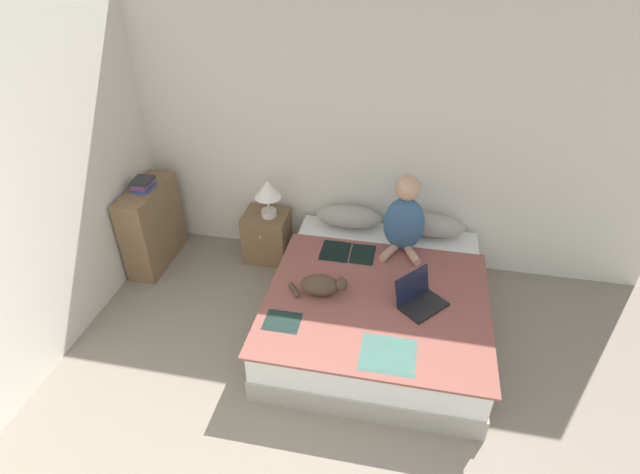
# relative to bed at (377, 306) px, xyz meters

# --- Properties ---
(wall_back) EXTENTS (5.24, 0.05, 2.55)m
(wall_back) POSITION_rel_bed_xyz_m (-0.28, 1.04, 1.05)
(wall_back) COLOR beige
(wall_back) RESTS_ON ground_plane
(wall_side) EXTENTS (0.05, 4.50, 2.55)m
(wall_side) POSITION_rel_bed_xyz_m (-2.43, -0.74, 1.05)
(wall_side) COLOR beige
(wall_side) RESTS_ON ground_plane
(bed) EXTENTS (1.72, 1.93, 0.45)m
(bed) POSITION_rel_bed_xyz_m (0.00, 0.00, 0.00)
(bed) COLOR #9E998E
(bed) RESTS_ON ground_plane
(pillow_near) EXTENTS (0.63, 0.25, 0.21)m
(pillow_near) POSITION_rel_bed_xyz_m (-0.37, 0.82, 0.33)
(pillow_near) COLOR gray
(pillow_near) RESTS_ON bed
(pillow_far) EXTENTS (0.63, 0.25, 0.21)m
(pillow_far) POSITION_rel_bed_xyz_m (0.38, 0.82, 0.33)
(pillow_far) COLOR gray
(pillow_far) RESTS_ON bed
(person_sitting) EXTENTS (0.36, 0.36, 0.71)m
(person_sitting) POSITION_rel_bed_xyz_m (0.14, 0.54, 0.54)
(person_sitting) COLOR #33567A
(person_sitting) RESTS_ON bed
(cat_tabby) EXTENTS (0.48, 0.20, 0.18)m
(cat_tabby) POSITION_rel_bed_xyz_m (-0.43, -0.20, 0.32)
(cat_tabby) COLOR #473828
(cat_tabby) RESTS_ON bed
(laptop_open) EXTENTS (0.44, 0.44, 0.24)m
(laptop_open) POSITION_rel_bed_xyz_m (0.32, -0.16, 0.28)
(laptop_open) COLOR black
(laptop_open) RESTS_ON bed
(nightstand) EXTENTS (0.42, 0.39, 0.50)m
(nightstand) POSITION_rel_bed_xyz_m (-1.18, 0.78, 0.03)
(nightstand) COLOR brown
(nightstand) RESTS_ON ground_plane
(table_lamp) EXTENTS (0.26, 0.26, 0.37)m
(table_lamp) POSITION_rel_bed_xyz_m (-1.13, 0.76, 0.54)
(table_lamp) COLOR beige
(table_lamp) RESTS_ON nightstand
(bookshelf) EXTENTS (0.27, 0.75, 0.82)m
(bookshelf) POSITION_rel_bed_xyz_m (-2.24, 0.51, 0.19)
(bookshelf) COLOR brown
(bookshelf) RESTS_ON ground_plane
(book_stack_top) EXTENTS (0.17, 0.22, 0.10)m
(book_stack_top) POSITION_rel_bed_xyz_m (-2.24, 0.50, 0.64)
(book_stack_top) COLOR #334C8E
(book_stack_top) RESTS_ON bookshelf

